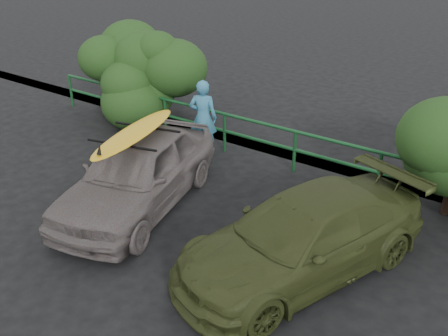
{
  "coord_description": "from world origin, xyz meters",
  "views": [
    {
      "loc": [
        5.86,
        -4.47,
        5.22
      ],
      "look_at": [
        0.96,
        2.28,
        1.15
      ],
      "focal_mm": 40.0,
      "sensor_mm": 36.0,
      "label": 1
    }
  ],
  "objects_px": {
    "olive_vehicle": "(303,237)",
    "sedan": "(138,172)",
    "surfboard": "(135,132)",
    "guardrail": "(258,141)",
    "man": "(203,118)"
  },
  "relations": [
    {
      "from": "man",
      "to": "surfboard",
      "type": "relative_size",
      "value": 0.67
    },
    {
      "from": "sedan",
      "to": "surfboard",
      "type": "bearing_deg",
      "value": 101.86
    },
    {
      "from": "guardrail",
      "to": "olive_vehicle",
      "type": "relative_size",
      "value": 3.05
    },
    {
      "from": "guardrail",
      "to": "olive_vehicle",
      "type": "xyz_separation_m",
      "value": [
        2.91,
        -3.23,
        0.15
      ]
    },
    {
      "from": "olive_vehicle",
      "to": "sedan",
      "type": "bearing_deg",
      "value": -160.29
    },
    {
      "from": "guardrail",
      "to": "olive_vehicle",
      "type": "bearing_deg",
      "value": -47.94
    },
    {
      "from": "guardrail",
      "to": "surfboard",
      "type": "relative_size",
      "value": 4.93
    },
    {
      "from": "guardrail",
      "to": "surfboard",
      "type": "height_order",
      "value": "surfboard"
    },
    {
      "from": "sedan",
      "to": "man",
      "type": "xyz_separation_m",
      "value": [
        -0.57,
        2.84,
        0.19
      ]
    },
    {
      "from": "guardrail",
      "to": "man",
      "type": "relative_size",
      "value": 7.36
    },
    {
      "from": "olive_vehicle",
      "to": "man",
      "type": "distance_m",
      "value": 5.12
    },
    {
      "from": "olive_vehicle",
      "to": "surfboard",
      "type": "bearing_deg",
      "value": -160.29
    },
    {
      "from": "guardrail",
      "to": "surfboard",
      "type": "bearing_deg",
      "value": -103.6
    },
    {
      "from": "guardrail",
      "to": "surfboard",
      "type": "distance_m",
      "value": 3.52
    },
    {
      "from": "guardrail",
      "to": "sedan",
      "type": "bearing_deg",
      "value": -103.6
    }
  ]
}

